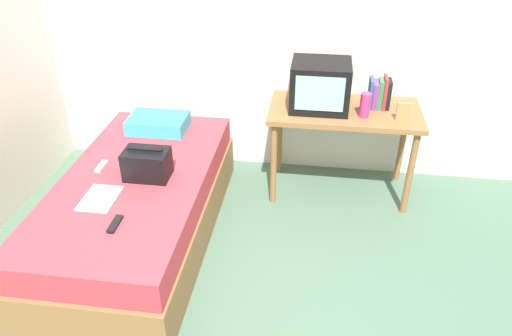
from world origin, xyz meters
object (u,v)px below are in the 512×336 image
at_px(tv, 320,85).
at_px(pillow, 158,123).
at_px(bed, 139,208).
at_px(water_bottle, 365,105).
at_px(desk, 344,120).
at_px(remote_silver, 101,166).
at_px(picture_frame, 404,112).
at_px(book_row, 379,93).
at_px(magazine, 100,198).
at_px(remote_dark, 115,224).
at_px(handbag, 147,164).

relative_size(tv, pillow, 0.96).
height_order(bed, water_bottle, water_bottle).
height_order(desk, pillow, desk).
height_order(bed, remote_silver, remote_silver).
bearing_deg(desk, water_bottle, -41.63).
distance_m(bed, remote_silver, 0.39).
height_order(desk, remote_silver, desk).
bearing_deg(water_bottle, picture_frame, -5.33).
height_order(book_row, remote_silver, book_row).
height_order(pillow, magazine, pillow).
distance_m(water_bottle, pillow, 1.62).
xyz_separation_m(magazine, remote_dark, (0.20, -0.24, 0.01)).
height_order(tv, book_row, tv).
bearing_deg(pillow, remote_silver, -109.24).
height_order(pillow, remote_silver, pillow).
bearing_deg(tv, book_row, 9.01).
xyz_separation_m(bed, magazine, (-0.12, -0.29, 0.27)).
bearing_deg(desk, remote_dark, -134.91).
bearing_deg(book_row, bed, -152.05).
distance_m(book_row, pillow, 1.75).
bearing_deg(book_row, water_bottle, -120.93).
distance_m(picture_frame, magazine, 2.20).
xyz_separation_m(desk, pillow, (-1.47, -0.12, -0.07)).
distance_m(bed, book_row, 1.99).
bearing_deg(pillow, remote_dark, -84.19).
bearing_deg(tv, remote_dark, -130.21).
xyz_separation_m(desk, water_bottle, (0.13, -0.12, 0.19)).
distance_m(handbag, magazine, 0.38).
relative_size(bed, picture_frame, 14.61).
distance_m(desk, pillow, 1.47).
xyz_separation_m(bed, desk, (1.42, 0.81, 0.39)).
bearing_deg(bed, water_bottle, 24.07).
distance_m(desk, remote_dark, 1.90).
height_order(magazine, remote_silver, remote_silver).
xyz_separation_m(tv, picture_frame, (0.62, -0.15, -0.11)).
relative_size(book_row, picture_frame, 1.78).
bearing_deg(picture_frame, magazine, -153.96).
bearing_deg(book_row, pillow, -173.61).
height_order(tv, remote_silver, tv).
xyz_separation_m(tv, remote_silver, (-1.48, -0.74, -0.39)).
xyz_separation_m(pillow, remote_silver, (-0.22, -0.62, -0.05)).
bearing_deg(handbag, magazine, -127.31).
bearing_deg(magazine, book_row, 33.24).
bearing_deg(water_bottle, book_row, 59.07).
bearing_deg(remote_silver, water_bottle, 18.96).
distance_m(picture_frame, remote_dark, 2.15).
xyz_separation_m(book_row, handbag, (-1.57, -0.88, -0.23)).
bearing_deg(picture_frame, remote_dark, -145.64).
distance_m(tv, water_bottle, 0.37).
relative_size(bed, pillow, 4.38).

